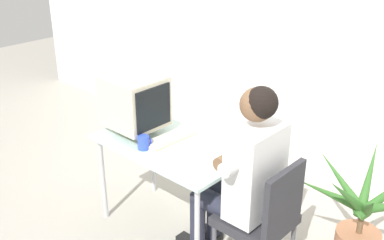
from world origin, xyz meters
TOP-DOWN VIEW (x-y plane):
  - ground_plane at (0.00, 0.00)m, footprint 12.00×12.00m
  - wall_back at (0.30, 1.40)m, footprint 8.00×0.10m
  - desk at (0.00, 0.00)m, footprint 1.11×0.64m
  - crt_monitor at (-0.33, -0.04)m, footprint 0.42×0.37m
  - keyboard at (-0.04, 0.03)m, footprint 0.17×0.42m
  - office_chair at (0.81, 0.02)m, footprint 0.43×0.43m
  - person_seated at (0.63, 0.02)m, footprint 0.69×0.59m
  - potted_plant at (1.23, 0.53)m, footprint 0.87×0.74m
  - desk_mug at (-0.08, -0.18)m, footprint 0.08×0.09m

SIDE VIEW (x-z plane):
  - ground_plane at x=0.00m, z-range 0.00..0.00m
  - potted_plant at x=1.23m, z-range -0.06..0.79m
  - office_chair at x=0.81m, z-range 0.06..0.94m
  - desk at x=0.00m, z-range 0.29..1.03m
  - person_seated at x=0.63m, z-range 0.06..1.41m
  - keyboard at x=-0.04m, z-range 0.74..0.77m
  - desk_mug at x=-0.08m, z-range 0.74..0.84m
  - crt_monitor at x=-0.33m, z-range 0.77..1.21m
  - wall_back at x=0.30m, z-range 0.00..3.00m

